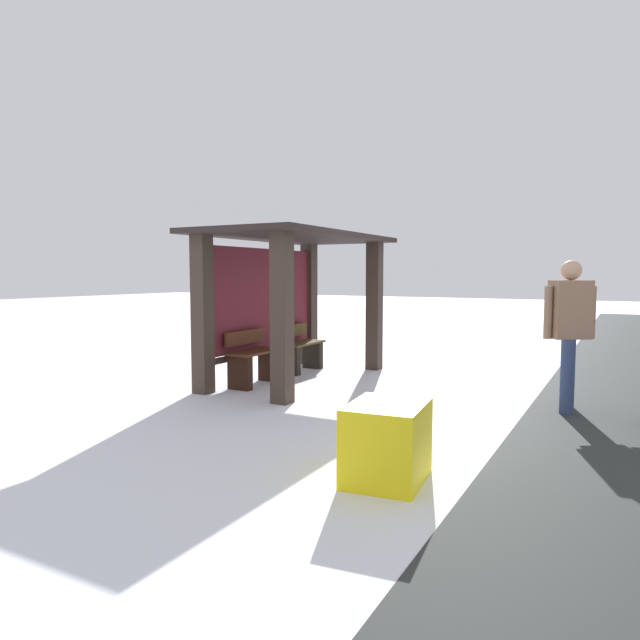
% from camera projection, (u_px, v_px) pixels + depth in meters
% --- Properties ---
extents(ground_plane, '(60.00, 60.00, 0.00)m').
position_uv_depth(ground_plane, '(298.00, 380.00, 8.53)').
color(ground_plane, white).
extents(bus_shelter, '(3.40, 1.81, 2.18)m').
position_uv_depth(bus_shelter, '(288.00, 279.00, 8.49)').
color(bus_shelter, '#3A2D25').
rests_on(bus_shelter, ground).
extents(bench_left_inside, '(0.93, 0.40, 0.78)m').
position_uv_depth(bench_left_inside, '(254.00, 361.00, 8.10)').
color(bench_left_inside, '#4F2817').
rests_on(bench_left_inside, ground).
extents(bench_center_inside, '(0.93, 0.39, 0.76)m').
position_uv_depth(bench_center_inside, '(300.00, 351.00, 9.24)').
color(bench_center_inside, '#4E3D1E').
rests_on(bench_center_inside, ground).
extents(person_walking, '(0.54, 0.56, 1.74)m').
position_uv_depth(person_walking, '(570.00, 323.00, 6.51)').
color(person_walking, '#946F56').
rests_on(person_walking, ground).
extents(grit_bin, '(0.76, 0.63, 0.60)m').
position_uv_depth(grit_bin, '(387.00, 442.00, 4.35)').
color(grit_bin, yellow).
rests_on(grit_bin, ground).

